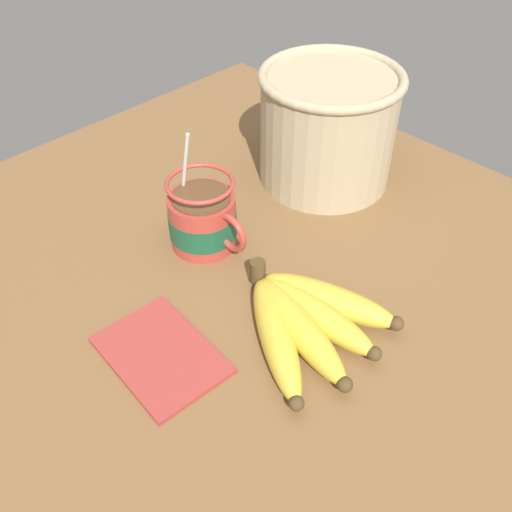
{
  "coord_description": "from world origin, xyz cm",
  "views": [
    {
      "loc": [
        43.6,
        -39.08,
        56.76
      ],
      "look_at": [
        5.93,
        -1.34,
        8.41
      ],
      "focal_mm": 40.0,
      "sensor_mm": 36.0,
      "label": 1
    }
  ],
  "objects_px": {
    "woven_basket": "(328,126)",
    "small_plate": "(325,149)",
    "coffee_mug": "(203,219)",
    "banana_bunch": "(306,319)"
  },
  "relations": [
    {
      "from": "woven_basket",
      "to": "small_plate",
      "type": "height_order",
      "value": "woven_basket"
    },
    {
      "from": "woven_basket",
      "to": "small_plate",
      "type": "bearing_deg",
      "value": 127.84
    },
    {
      "from": "banana_bunch",
      "to": "small_plate",
      "type": "relative_size",
      "value": 1.06
    },
    {
      "from": "coffee_mug",
      "to": "small_plate",
      "type": "xyz_separation_m",
      "value": [
        -0.04,
        0.31,
        -0.04
      ]
    },
    {
      "from": "coffee_mug",
      "to": "banana_bunch",
      "type": "relative_size",
      "value": 0.83
    },
    {
      "from": "banana_bunch",
      "to": "small_plate",
      "type": "distance_m",
      "value": 0.41
    },
    {
      "from": "woven_basket",
      "to": "small_plate",
      "type": "relative_size",
      "value": 1.14
    },
    {
      "from": "woven_basket",
      "to": "banana_bunch",
      "type": "bearing_deg",
      "value": -53.84
    },
    {
      "from": "coffee_mug",
      "to": "banana_bunch",
      "type": "height_order",
      "value": "coffee_mug"
    },
    {
      "from": "woven_basket",
      "to": "small_plate",
      "type": "distance_m",
      "value": 0.12
    }
  ]
}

